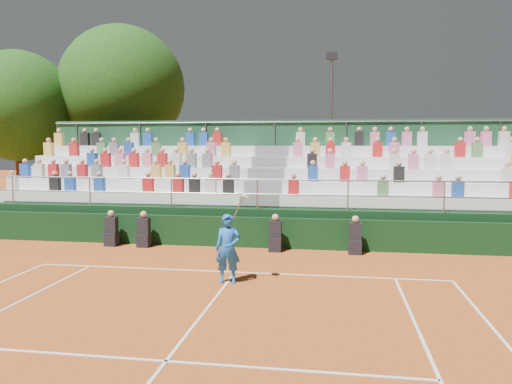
% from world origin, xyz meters
% --- Properties ---
extents(ground, '(90.00, 90.00, 0.00)m').
position_xyz_m(ground, '(0.00, 0.00, 0.00)').
color(ground, '#AF511D').
rests_on(ground, ground).
extents(courtside_wall, '(20.00, 0.15, 1.00)m').
position_xyz_m(courtside_wall, '(0.00, 3.20, 0.50)').
color(courtside_wall, black).
rests_on(courtside_wall, ground).
extents(line_officials, '(8.37, 0.40, 1.19)m').
position_xyz_m(line_officials, '(-1.11, 2.75, 0.48)').
color(line_officials, black).
rests_on(line_officials, ground).
extents(grandstand, '(20.00, 5.20, 4.40)m').
position_xyz_m(grandstand, '(-0.01, 6.44, 1.09)').
color(grandstand, black).
rests_on(grandstand, ground).
extents(tennis_player, '(0.86, 0.46, 2.22)m').
position_xyz_m(tennis_player, '(0.02, -0.99, 0.85)').
color(tennis_player, blue).
rests_on(tennis_player, ground).
extents(tree_west, '(5.60, 5.60, 8.10)m').
position_xyz_m(tree_west, '(-13.43, 10.80, 5.28)').
color(tree_west, '#3C2215').
rests_on(tree_west, ground).
extents(tree_east, '(6.63, 6.63, 9.66)m').
position_xyz_m(tree_east, '(-8.76, 12.96, 6.32)').
color(tree_east, '#3C2215').
rests_on(tree_east, ground).
extents(floodlight_mast, '(0.60, 0.25, 8.03)m').
position_xyz_m(floodlight_mast, '(2.33, 13.60, 4.68)').
color(floodlight_mast, gray).
rests_on(floodlight_mast, ground).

